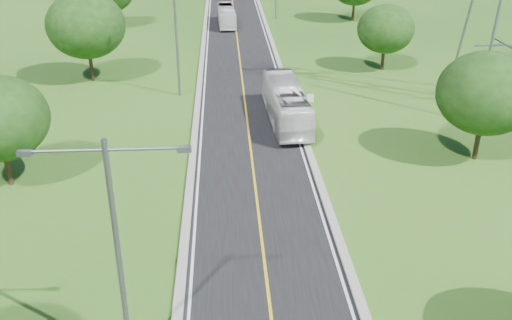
{
  "coord_description": "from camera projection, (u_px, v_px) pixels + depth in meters",
  "views": [
    {
      "loc": [
        -1.89,
        -5.96,
        17.76
      ],
      "look_at": [
        -0.08,
        24.51,
        3.0
      ],
      "focal_mm": 40.0,
      "sensor_mm": 36.0,
      "label": 1
    }
  ],
  "objects": [
    {
      "name": "tree_rc",
      "position": [
        386.0,
        29.0,
        58.83
      ],
      "size": [
        5.88,
        5.88,
        6.84
      ],
      "color": "black",
      "rests_on": "ground"
    },
    {
      "name": "tree_rb",
      "position": [
        486.0,
        93.0,
        38.85
      ],
      "size": [
        6.72,
        6.72,
        7.82
      ],
      "color": "black",
      "rests_on": "ground"
    },
    {
      "name": "curb_right",
      "position": [
        271.0,
        38.0,
        72.68
      ],
      "size": [
        0.5,
        150.0,
        0.22
      ],
      "primitive_type": "cube",
      "color": "gray",
      "rests_on": "ground"
    },
    {
      "name": "bus_outbound",
      "position": [
        286.0,
        103.0,
        46.66
      ],
      "size": [
        3.16,
        11.44,
        3.16
      ],
      "primitive_type": "imported",
      "rotation": [
        0.0,
        0.0,
        3.19
      ],
      "color": "white",
      "rests_on": "road"
    },
    {
      "name": "road",
      "position": [
        237.0,
        39.0,
        72.49
      ],
      "size": [
        8.0,
        150.0,
        0.06
      ],
      "primitive_type": "cube",
      "color": "black",
      "rests_on": "ground"
    },
    {
      "name": "speed_limit_sign",
      "position": [
        310.0,
        103.0,
        46.9
      ],
      "size": [
        0.55,
        0.09,
        2.4
      ],
      "color": "slate",
      "rests_on": "ground"
    },
    {
      "name": "curb_left",
      "position": [
        204.0,
        39.0,
        72.22
      ],
      "size": [
        0.5,
        150.0,
        0.22
      ],
      "primitive_type": "cube",
      "color": "gray",
      "rests_on": "ground"
    },
    {
      "name": "ground",
      "position": [
        239.0,
        52.0,
        67.11
      ],
      "size": [
        260.0,
        260.0,
        0.0
      ],
      "primitive_type": "plane",
      "color": "#245217",
      "rests_on": "ground"
    },
    {
      "name": "bus_inbound",
      "position": [
        227.0,
        16.0,
        79.15
      ],
      "size": [
        2.54,
        9.48,
        2.62
      ],
      "primitive_type": "imported",
      "rotation": [
        0.0,
        0.0,
        0.04
      ],
      "color": "white",
      "rests_on": "road"
    },
    {
      "name": "streetlight_near_left",
      "position": [
        116.0,
        239.0,
        21.06
      ],
      "size": [
        5.9,
        0.25,
        10.0
      ],
      "color": "slate",
      "rests_on": "ground"
    },
    {
      "name": "tree_lc",
      "position": [
        86.0,
        25.0,
        54.89
      ],
      "size": [
        7.56,
        7.56,
        8.79
      ],
      "color": "black",
      "rests_on": "ground"
    },
    {
      "name": "streetlight_mid_left",
      "position": [
        176.0,
        32.0,
        50.72
      ],
      "size": [
        5.9,
        0.25,
        10.0
      ],
      "color": "slate",
      "rests_on": "ground"
    }
  ]
}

